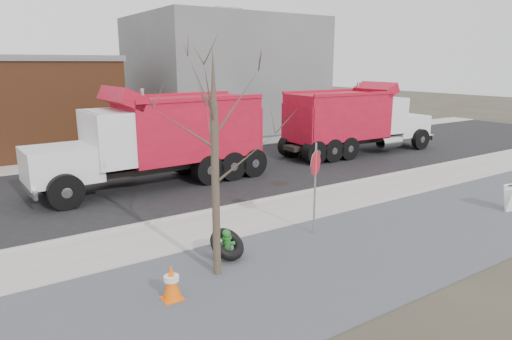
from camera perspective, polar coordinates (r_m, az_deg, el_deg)
ground at (r=14.70m, az=1.13°, el=-6.11°), size 120.00×120.00×0.00m
gravel_verge at (r=12.20m, az=10.77°, el=-10.46°), size 60.00×5.00×0.03m
sidewalk at (r=14.89m, az=0.57°, el=-5.73°), size 60.00×2.50×0.06m
curb at (r=15.91m, az=-2.09°, el=-4.38°), size 60.00×0.15×0.11m
road at (r=19.97m, az=-9.31°, el=-1.02°), size 60.00×9.40×0.02m
far_sidewalk at (r=25.14m, az=-14.79°, el=1.71°), size 60.00×2.00×0.06m
building_grey at (r=33.91m, az=-3.97°, el=11.76°), size 12.00×10.00×8.00m
bare_tree at (r=10.09m, az=-5.22°, el=4.20°), size 3.20×3.20×5.20m
fire_hydrant at (r=11.76m, az=-3.71°, el=-9.35°), size 0.44×0.43×0.78m
truck_tire at (r=11.67m, az=-3.63°, el=-9.23°), size 1.18×1.15×0.80m
stop_sign at (r=12.99m, az=7.43°, el=-0.34°), size 0.67×0.36×2.70m
traffic_cone_near at (r=9.97m, az=-10.51°, el=-13.64°), size 0.42×0.42×0.80m
dump_truck_red_a at (r=25.38m, az=12.30°, el=6.29°), size 9.49×2.93×3.79m
dump_truck_red_b at (r=18.75m, az=-11.80°, el=4.21°), size 9.53×3.03×3.96m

